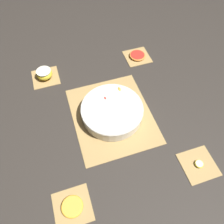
% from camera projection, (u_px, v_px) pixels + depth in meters
% --- Properties ---
extents(ground_plane, '(6.00, 6.00, 0.00)m').
position_uv_depth(ground_plane, '(112.00, 115.00, 1.09)').
color(ground_plane, '#2D2823').
extents(bamboo_mat_center, '(0.45, 0.38, 0.01)m').
position_uv_depth(bamboo_mat_center, '(112.00, 115.00, 1.09)').
color(bamboo_mat_center, '#A8844C').
rests_on(bamboo_mat_center, ground_plane).
extents(coaster_mat_near_left, '(0.15, 0.15, 0.01)m').
position_uv_depth(coaster_mat_near_left, '(199.00, 164.00, 0.94)').
color(coaster_mat_near_left, '#A8844C').
rests_on(coaster_mat_near_left, ground_plane).
extents(coaster_mat_near_right, '(0.15, 0.15, 0.01)m').
position_uv_depth(coaster_mat_near_right, '(137.00, 57.00, 1.33)').
color(coaster_mat_near_right, '#A8844C').
rests_on(coaster_mat_near_right, ground_plane).
extents(coaster_mat_far_left, '(0.15, 0.15, 0.01)m').
position_uv_depth(coaster_mat_far_left, '(72.00, 207.00, 0.85)').
color(coaster_mat_far_left, '#A8844C').
rests_on(coaster_mat_far_left, ground_plane).
extents(coaster_mat_far_right, '(0.15, 0.15, 0.01)m').
position_uv_depth(coaster_mat_far_right, '(46.00, 77.00, 1.23)').
color(coaster_mat_far_right, '#A8844C').
rests_on(coaster_mat_far_right, ground_plane).
extents(fruit_salad_bowl, '(0.30, 0.30, 0.07)m').
position_uv_depth(fruit_salad_bowl, '(112.00, 111.00, 1.06)').
color(fruit_salad_bowl, silver).
rests_on(fruit_salad_bowl, bamboo_mat_center).
extents(apple_half, '(0.09, 0.09, 0.05)m').
position_uv_depth(apple_half, '(44.00, 74.00, 1.21)').
color(apple_half, gold).
rests_on(apple_half, coaster_mat_far_right).
extents(orange_slice_whole, '(0.09, 0.09, 0.01)m').
position_uv_depth(orange_slice_whole, '(72.00, 206.00, 0.84)').
color(orange_slice_whole, '#F9A338').
rests_on(orange_slice_whole, coaster_mat_far_left).
extents(banana_coin_single, '(0.04, 0.04, 0.01)m').
position_uv_depth(banana_coin_single, '(199.00, 164.00, 0.94)').
color(banana_coin_single, beige).
rests_on(banana_coin_single, coaster_mat_near_left).
extents(grapefruit_slice, '(0.10, 0.10, 0.01)m').
position_uv_depth(grapefruit_slice, '(137.00, 55.00, 1.32)').
color(grapefruit_slice, red).
rests_on(grapefruit_slice, coaster_mat_near_right).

